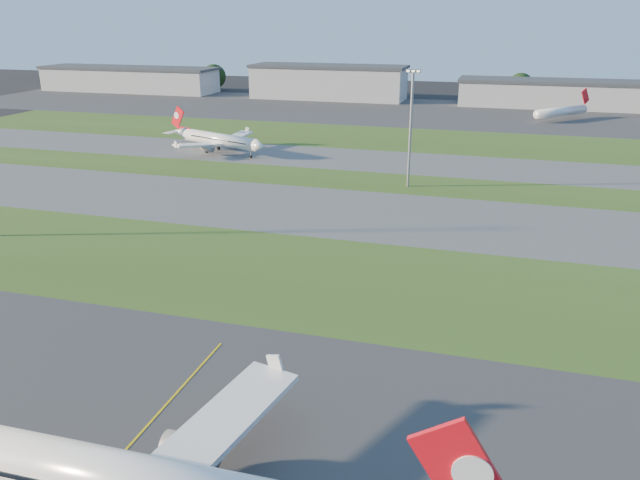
% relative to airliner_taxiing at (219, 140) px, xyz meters
% --- Properties ---
extents(grass_strip_a, '(300.00, 34.00, 0.01)m').
position_rel_airliner_taxiing_xyz_m(grass_strip_a, '(41.75, -77.73, -3.68)').
color(grass_strip_a, '#38501A').
rests_on(grass_strip_a, ground).
extents(taxiway_a, '(300.00, 32.00, 0.01)m').
position_rel_airliner_taxiing_xyz_m(taxiway_a, '(41.75, -44.73, -3.68)').
color(taxiway_a, '#515154').
rests_on(taxiway_a, ground).
extents(grass_strip_b, '(300.00, 18.00, 0.01)m').
position_rel_airliner_taxiing_xyz_m(grass_strip_b, '(41.75, -19.73, -3.68)').
color(grass_strip_b, '#38501A').
rests_on(grass_strip_b, ground).
extents(taxiway_b, '(300.00, 26.00, 0.01)m').
position_rel_airliner_taxiing_xyz_m(taxiway_b, '(41.75, 2.27, -3.68)').
color(taxiway_b, '#515154').
rests_on(taxiway_b, ground).
extents(grass_strip_c, '(300.00, 40.00, 0.01)m').
position_rel_airliner_taxiing_xyz_m(grass_strip_c, '(41.75, 35.27, -3.68)').
color(grass_strip_c, '#38501A').
rests_on(grass_strip_c, ground).
extents(apron_far, '(400.00, 80.00, 0.01)m').
position_rel_airliner_taxiing_xyz_m(apron_far, '(41.75, 95.27, -3.68)').
color(apron_far, '#333335').
rests_on(apron_far, ground).
extents(airliner_taxiing, '(32.09, 27.18, 10.50)m').
position_rel_airliner_taxiing_xyz_m(airliner_taxiing, '(0.00, 0.00, 0.00)').
color(airliner_taxiing, white).
rests_on(airliner_taxiing, ground).
extents(mini_jet_near, '(20.44, 22.41, 9.48)m').
position_rel_airliner_taxiing_xyz_m(mini_jet_near, '(96.10, 88.18, -0.41)').
color(mini_jet_near, white).
rests_on(mini_jet_near, ground).
extents(light_mast_centre, '(3.20, 0.70, 25.80)m').
position_rel_airliner_taxiing_xyz_m(light_mast_centre, '(56.75, -21.73, 11.13)').
color(light_mast_centre, gray).
rests_on(light_mast_centre, ground).
extents(hangar_far_west, '(91.80, 23.00, 12.20)m').
position_rel_airliner_taxiing_xyz_m(hangar_far_west, '(-108.25, 125.27, 2.45)').
color(hangar_far_west, gray).
rests_on(hangar_far_west, ground).
extents(hangar_west, '(71.40, 23.00, 15.20)m').
position_rel_airliner_taxiing_xyz_m(hangar_west, '(-3.25, 125.27, 3.95)').
color(hangar_west, gray).
rests_on(hangar_west, ground).
extents(hangar_east, '(81.60, 23.00, 11.20)m').
position_rel_airliner_taxiing_xyz_m(hangar_east, '(96.75, 125.27, 1.95)').
color(hangar_east, gray).
rests_on(hangar_east, ground).
extents(tree_far_west, '(11.00, 11.00, 12.00)m').
position_rel_airliner_taxiing_xyz_m(tree_far_west, '(-148.25, 138.27, 2.80)').
color(tree_far_west, black).
rests_on(tree_far_west, ground).
extents(tree_west, '(12.10, 12.10, 13.20)m').
position_rel_airliner_taxiing_xyz_m(tree_west, '(-68.25, 140.27, 3.45)').
color(tree_west, black).
rests_on(tree_west, ground).
extents(tree_mid_west, '(9.90, 9.90, 10.80)m').
position_rel_airliner_taxiing_xyz_m(tree_mid_west, '(21.75, 136.27, 2.15)').
color(tree_mid_west, black).
rests_on(tree_mid_west, ground).
extents(tree_mid_east, '(11.55, 11.55, 12.60)m').
position_rel_airliner_taxiing_xyz_m(tree_mid_east, '(81.75, 139.27, 3.12)').
color(tree_mid_east, black).
rests_on(tree_mid_east, ground).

